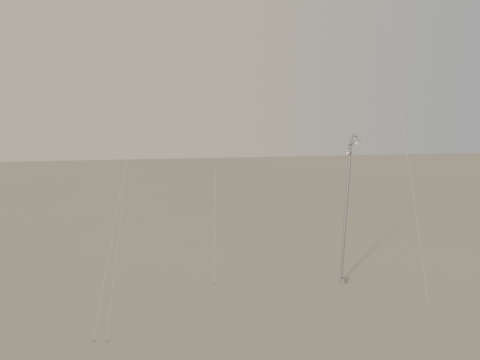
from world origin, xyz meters
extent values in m
plane|color=#A09284|center=(0.00, 0.00, 0.00)|extent=(160.00, 160.00, 0.00)
cylinder|color=#93959B|center=(7.50, 4.62, 0.15)|extent=(0.44, 0.44, 0.30)
cylinder|color=#93959B|center=(7.50, 4.62, 4.91)|extent=(0.55, 0.18, 9.81)
cylinder|color=#93959B|center=(7.87, 4.62, 9.86)|extent=(0.14, 0.14, 0.18)
cylinder|color=#93959B|center=(8.04, 4.80, 9.71)|extent=(0.40, 0.40, 0.07)
cylinder|color=#93959B|center=(8.22, 4.98, 9.56)|extent=(0.06, 0.06, 0.30)
ellipsoid|color=#B1B1AC|center=(8.22, 4.98, 9.41)|extent=(0.52, 0.52, 0.18)
cylinder|color=#93959B|center=(7.61, 4.47, 9.26)|extent=(0.55, 0.37, 0.07)
cylinder|color=#93959B|center=(7.35, 4.32, 9.06)|extent=(0.06, 0.06, 0.40)
ellipsoid|color=#B1B1AC|center=(7.35, 4.32, 8.86)|extent=(0.52, 0.52, 0.18)
cylinder|color=beige|center=(-10.89, 6.40, 14.67)|extent=(11.17, 5.24, 29.24)
cylinder|color=beige|center=(-5.30, 5.14, 15.11)|extent=(3.88, 12.24, 30.12)
cylinder|color=#93959B|center=(-7.23, -0.97, 0.05)|extent=(0.06, 0.06, 0.10)
cylinder|color=beige|center=(0.09, 12.81, 16.56)|extent=(2.25, 14.21, 33.03)
cylinder|color=#93959B|center=(-1.03, 5.71, 0.05)|extent=(0.06, 0.06, 0.10)
cylinder|color=beige|center=(-5.93, 0.17, 9.27)|extent=(3.92, 2.02, 18.44)
cylinder|color=#93959B|center=(-7.88, -0.84, 0.05)|extent=(0.06, 0.06, 0.10)
cylinder|color=beige|center=(10.52, 3.68, 11.26)|extent=(0.96, 7.06, 22.42)
cylinder|color=#93959B|center=(10.99, 0.16, 0.05)|extent=(0.06, 0.06, 0.10)
camera|label=1|loc=(-4.21, -23.56, 11.72)|focal=35.00mm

